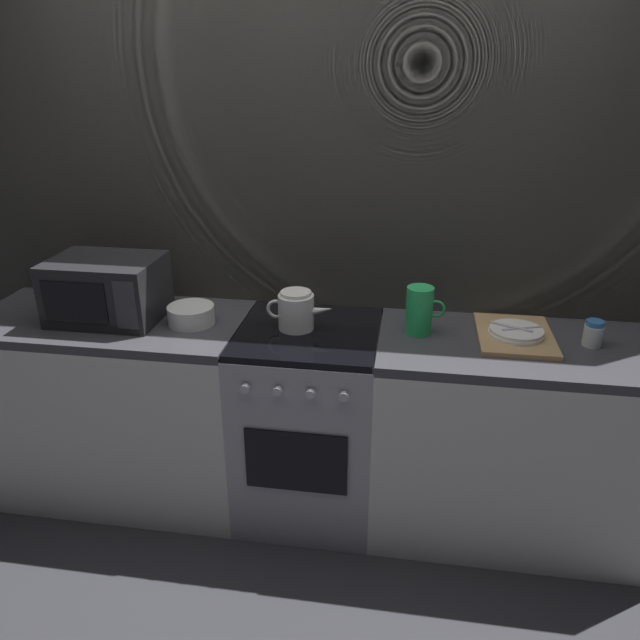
% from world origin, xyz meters
% --- Properties ---
extents(ground_plane, '(8.00, 8.00, 0.00)m').
position_xyz_m(ground_plane, '(0.00, 0.00, 0.00)').
color(ground_plane, '#2D2D33').
extents(back_wall, '(3.60, 0.05, 2.40)m').
position_xyz_m(back_wall, '(0.00, 0.32, 1.20)').
color(back_wall, '#B2AD9E').
rests_on(back_wall, ground_plane).
extents(counter_left, '(1.20, 0.60, 0.90)m').
position_xyz_m(counter_left, '(-0.90, 0.00, 0.45)').
color(counter_left, silver).
rests_on(counter_left, ground_plane).
extents(stove_unit, '(0.60, 0.63, 0.90)m').
position_xyz_m(stove_unit, '(-0.00, -0.00, 0.45)').
color(stove_unit, '#9E9EA3').
rests_on(stove_unit, ground_plane).
extents(counter_right, '(1.20, 0.60, 0.90)m').
position_xyz_m(counter_right, '(0.90, 0.00, 0.45)').
color(counter_right, silver).
rests_on(counter_right, ground_plane).
extents(microwave, '(0.46, 0.35, 0.27)m').
position_xyz_m(microwave, '(-0.88, 0.00, 1.04)').
color(microwave, black).
rests_on(microwave, counter_left).
extents(kettle, '(0.28, 0.15, 0.17)m').
position_xyz_m(kettle, '(-0.05, 0.01, 0.98)').
color(kettle, white).
rests_on(kettle, stove_unit).
extents(mixing_bowl, '(0.20, 0.20, 0.08)m').
position_xyz_m(mixing_bowl, '(-0.51, -0.01, 0.94)').
color(mixing_bowl, silver).
rests_on(mixing_bowl, counter_left).
extents(pitcher, '(0.16, 0.11, 0.20)m').
position_xyz_m(pitcher, '(0.46, 0.05, 1.00)').
color(pitcher, green).
rests_on(pitcher, counter_right).
extents(dish_pile, '(0.30, 0.40, 0.06)m').
position_xyz_m(dish_pile, '(0.85, 0.05, 0.92)').
color(dish_pile, tan).
rests_on(dish_pile, counter_right).
extents(spice_jar, '(0.08, 0.08, 0.10)m').
position_xyz_m(spice_jar, '(1.14, 0.03, 0.95)').
color(spice_jar, silver).
rests_on(spice_jar, counter_right).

